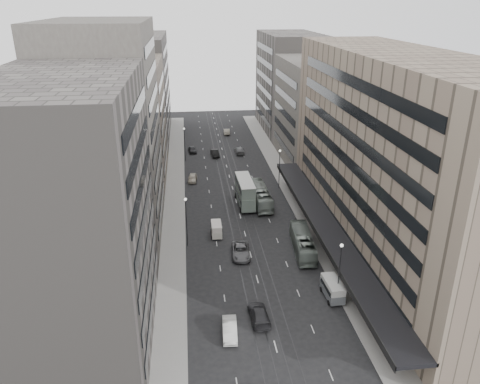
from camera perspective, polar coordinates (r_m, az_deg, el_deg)
name	(u,v)px	position (r m, az deg, el deg)	size (l,w,h in m)	color
ground	(258,283)	(66.55, 2.25, -11.03)	(220.00, 220.00, 0.00)	black
sidewalk_right	(287,182)	(101.49, 5.75, 1.16)	(4.00, 125.00, 0.15)	gray
sidewalk_left	(175,187)	(99.35, -7.91, 0.58)	(4.00, 125.00, 0.15)	gray
department_store	(395,158)	(73.09, 18.35, 3.96)	(19.20, 60.00, 30.00)	gray
building_right_mid	(316,112)	(113.78, 9.20, 9.61)	(15.00, 28.00, 24.00)	#4E4944
building_right_far	(289,83)	(141.99, 6.01, 13.11)	(15.00, 32.00, 28.00)	#645F5A
building_left_a	(73,219)	(53.09, -19.70, -3.07)	(15.00, 28.00, 30.00)	#645F5A
building_left_b	(108,134)	(77.42, -15.84, 6.85)	(15.00, 26.00, 34.00)	#4E4944
building_left_c	(128,121)	(104.43, -13.49, 8.42)	(15.00, 28.00, 25.00)	#726859
building_left_d	(140,87)	(136.31, -12.09, 12.36)	(15.00, 38.00, 28.00)	#645F5A
lamp_right_near	(340,265)	(61.79, 12.07, -8.74)	(0.44, 0.44, 8.32)	#262628
lamp_right_far	(280,164)	(96.98, 4.84, 3.40)	(0.44, 0.44, 8.32)	#262628
lamp_left_near	(186,216)	(73.86, -6.58, -2.95)	(0.44, 0.44, 8.32)	#262628
lamp_left_far	(185,140)	(114.24, -6.78, 6.27)	(0.44, 0.44, 8.32)	#262628
bus_near	(303,242)	(73.97, 7.65, -6.11)	(2.68, 11.45, 3.19)	slate
bus_far	(260,196)	(90.06, 2.47, -0.44)	(2.88, 12.33, 3.43)	gray
double_decker	(245,191)	(89.10, 0.61, 0.08)	(3.16, 9.59, 5.21)	slate
vw_microbus	(333,288)	(64.07, 11.22, -11.47)	(2.31, 4.75, 2.52)	#53575A
panel_van	(216,229)	(78.17, -2.88, -4.53)	(1.84, 3.70, 2.33)	beige
sedan_1	(230,329)	(57.25, -1.26, -16.39)	(1.67, 4.77, 1.57)	silver
sedan_2	(241,251)	(72.50, 0.09, -7.21)	(2.73, 5.92, 1.64)	slate
sedan_3	(259,314)	(59.51, 2.33, -14.66)	(2.24, 5.51, 1.60)	#262628
sedan_4	(193,178)	(102.10, -5.80, 1.71)	(1.83, 4.54, 1.55)	#ADA28F
sedan_5	(215,153)	(118.46, -3.07, 4.75)	(1.68, 4.83, 1.59)	black
sedan_6	(243,179)	(101.05, 0.36, 1.56)	(2.34, 5.07, 1.41)	#B8B8B4
sedan_7	(239,150)	(120.55, -0.07, 5.09)	(2.19, 5.39, 1.56)	slate
sedan_8	(192,149)	(122.10, -5.83, 5.19)	(1.79, 4.44, 1.51)	#232325
sedan_9	(227,131)	(138.62, -1.62, 7.40)	(1.66, 4.77, 1.57)	#A09885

